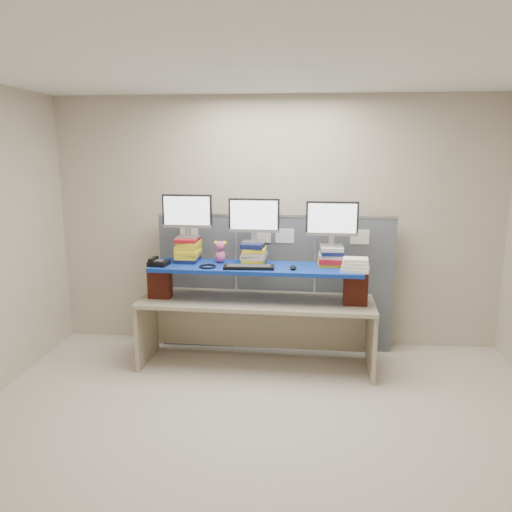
# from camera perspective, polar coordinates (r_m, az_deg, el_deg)

# --- Properties ---
(room) EXTENTS (5.00, 4.00, 2.80)m
(room) POSITION_cam_1_polar(r_m,az_deg,el_deg) (3.67, 0.87, -0.73)
(room) COLOR beige
(room) RESTS_ON ground
(cubicle_partition) EXTENTS (2.60, 0.06, 1.53)m
(cubicle_partition) POSITION_cam_1_polar(r_m,az_deg,el_deg) (5.55, 2.21, -3.02)
(cubicle_partition) COLOR #50565E
(cubicle_partition) RESTS_ON ground
(desk) EXTENTS (2.40, 0.77, 0.72)m
(desk) POSITION_cam_1_polar(r_m,az_deg,el_deg) (5.13, 0.00, -6.55)
(desk) COLOR tan
(desk) RESTS_ON ground
(brick_pier_left) EXTENTS (0.23, 0.13, 0.31)m
(brick_pier_left) POSITION_cam_1_polar(r_m,az_deg,el_deg) (5.20, -10.92, -3.02)
(brick_pier_left) COLOR maroon
(brick_pier_left) RESTS_ON desk
(brick_pier_right) EXTENTS (0.23, 0.13, 0.31)m
(brick_pier_right) POSITION_cam_1_polar(r_m,az_deg,el_deg) (4.97, 11.30, -3.74)
(brick_pier_right) COLOR maroon
(brick_pier_right) RESTS_ON desk
(blue_board) EXTENTS (2.12, 0.60, 0.04)m
(blue_board) POSITION_cam_1_polar(r_m,az_deg,el_deg) (4.99, 0.00, -1.34)
(blue_board) COLOR #0B3C92
(blue_board) RESTS_ON brick_pier_left
(book_stack_left) EXTENTS (0.25, 0.30, 0.25)m
(book_stack_left) POSITION_cam_1_polar(r_m,az_deg,el_deg) (5.21, -7.79, 0.71)
(book_stack_left) COLOR #111A4B
(book_stack_left) RESTS_ON blue_board
(book_stack_center) EXTENTS (0.26, 0.32, 0.21)m
(book_stack_center) POSITION_cam_1_polar(r_m,az_deg,el_deg) (5.09, -0.25, 0.38)
(book_stack_center) COLOR yellow
(book_stack_center) RESTS_ON blue_board
(book_stack_right) EXTENTS (0.25, 0.29, 0.19)m
(book_stack_right) POSITION_cam_1_polar(r_m,az_deg,el_deg) (5.05, 8.57, 0.03)
(book_stack_right) COLOR yellow
(book_stack_right) RESTS_ON blue_board
(monitor_left) EXTENTS (0.52, 0.15, 0.45)m
(monitor_left) POSITION_cam_1_polar(r_m,az_deg,el_deg) (5.15, -7.86, 4.84)
(monitor_left) COLOR #9B9BA0
(monitor_left) RESTS_ON book_stack_left
(monitor_center) EXTENTS (0.52, 0.15, 0.45)m
(monitor_center) POSITION_cam_1_polar(r_m,az_deg,el_deg) (5.02, -0.23, 4.40)
(monitor_center) COLOR #9B9BA0
(monitor_center) RESTS_ON book_stack_center
(monitor_right) EXTENTS (0.52, 0.15, 0.45)m
(monitor_right) POSITION_cam_1_polar(r_m,az_deg,el_deg) (4.99, 8.68, 3.98)
(monitor_right) COLOR #9B9BA0
(monitor_right) RESTS_ON book_stack_right
(keyboard) EXTENTS (0.50, 0.18, 0.03)m
(keyboard) POSITION_cam_1_polar(r_m,az_deg,el_deg) (4.87, -0.82, -1.26)
(keyboard) COLOR black
(keyboard) RESTS_ON blue_board
(mouse) EXTENTS (0.07, 0.12, 0.04)m
(mouse) POSITION_cam_1_polar(r_m,az_deg,el_deg) (4.85, 4.26, -1.32)
(mouse) COLOR black
(mouse) RESTS_ON blue_board
(desk_phone) EXTENTS (0.21, 0.19, 0.08)m
(desk_phone) POSITION_cam_1_polar(r_m,az_deg,el_deg) (5.09, -11.14, -0.74)
(desk_phone) COLOR black
(desk_phone) RESTS_ON blue_board
(headset) EXTENTS (0.20, 0.20, 0.02)m
(headset) POSITION_cam_1_polar(r_m,az_deg,el_deg) (4.95, -5.53, -1.18)
(headset) COLOR black
(headset) RESTS_ON blue_board
(plush_toy) EXTENTS (0.13, 0.10, 0.23)m
(plush_toy) POSITION_cam_1_polar(r_m,az_deg,el_deg) (5.12, -4.10, 0.51)
(plush_toy) COLOR #D55191
(plush_toy) RESTS_ON blue_board
(binder_stack) EXTENTS (0.29, 0.25, 0.13)m
(binder_stack) POSITION_cam_1_polar(r_m,az_deg,el_deg) (4.86, 11.30, -1.01)
(binder_stack) COLOR white
(binder_stack) RESTS_ON blue_board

